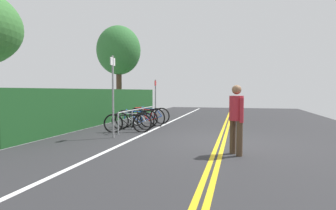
% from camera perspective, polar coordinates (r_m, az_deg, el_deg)
% --- Properties ---
extents(ground_plane, '(33.28, 10.44, 0.05)m').
position_cam_1_polar(ground_plane, '(8.22, 10.70, -7.59)').
color(ground_plane, '#2B2B2D').
extents(centre_line_yellow_inner, '(29.95, 0.10, 0.00)m').
position_cam_1_polar(centre_line_yellow_inner, '(8.21, 11.26, -7.42)').
color(centre_line_yellow_inner, gold).
rests_on(centre_line_yellow_inner, ground_plane).
extents(centre_line_yellow_outer, '(29.95, 0.10, 0.00)m').
position_cam_1_polar(centre_line_yellow_outer, '(8.22, 10.14, -7.39)').
color(centre_line_yellow_outer, gold).
rests_on(centre_line_yellow_outer, ground_plane).
extents(bike_lane_stripe_white, '(29.95, 0.12, 0.00)m').
position_cam_1_polar(bike_lane_stripe_white, '(8.76, -6.80, -6.73)').
color(bike_lane_stripe_white, white).
rests_on(bike_lane_stripe_white, ground_plane).
extents(bike_rack, '(3.89, 0.05, 0.75)m').
position_cam_1_polar(bike_rack, '(11.36, -6.12, -1.76)').
color(bike_rack, '#9EA0A5').
rests_on(bike_rack, ground_plane).
extents(bicycle_0, '(0.61, 1.65, 0.71)m').
position_cam_1_polar(bicycle_0, '(10.04, -8.13, -3.62)').
color(bicycle_0, black).
rests_on(bicycle_0, ground_plane).
extents(bicycle_1, '(0.46, 1.67, 0.71)m').
position_cam_1_polar(bicycle_1, '(10.77, -7.12, -3.17)').
color(bicycle_1, black).
rests_on(bicycle_1, ground_plane).
extents(bicycle_2, '(0.61, 1.67, 0.75)m').
position_cam_1_polar(bicycle_2, '(11.37, -6.38, -2.75)').
color(bicycle_2, black).
rests_on(bicycle_2, ground_plane).
extents(bicycle_3, '(0.66, 1.79, 0.78)m').
position_cam_1_polar(bicycle_3, '(11.93, -4.39, -2.38)').
color(bicycle_3, black).
rests_on(bicycle_3, ground_plane).
extents(bicycle_4, '(0.46, 1.80, 0.76)m').
position_cam_1_polar(bicycle_4, '(12.73, -3.55, -2.10)').
color(bicycle_4, black).
rests_on(bicycle_4, ground_plane).
extents(pedestrian, '(0.42, 0.32, 1.60)m').
position_cam_1_polar(pedestrian, '(6.58, 13.68, -2.01)').
color(pedestrian, '#4C3826').
rests_on(pedestrian, ground_plane).
extents(sign_post_near, '(0.36, 0.06, 2.54)m').
position_cam_1_polar(sign_post_near, '(8.84, -11.11, 3.15)').
color(sign_post_near, gray).
rests_on(sign_post_near, ground_plane).
extents(sign_post_far, '(0.36, 0.07, 2.02)m').
position_cam_1_polar(sign_post_far, '(14.02, -2.56, 1.93)').
color(sign_post_far, gray).
rests_on(sign_post_far, ground_plane).
extents(hedge_backdrop, '(12.84, 0.93, 1.54)m').
position_cam_1_polar(hedge_backdrop, '(13.64, -13.00, -0.09)').
color(hedge_backdrop, '#1C4C21').
rests_on(hedge_backdrop, ground_plane).
extents(tree_mid, '(2.69, 2.69, 5.45)m').
position_cam_1_polar(tree_mid, '(17.85, -9.97, 10.76)').
color(tree_mid, '#473323').
rests_on(tree_mid, ground_plane).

